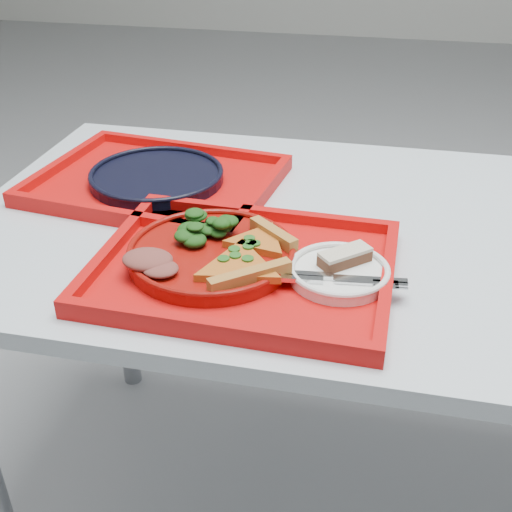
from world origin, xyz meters
name	(u,v)px	position (x,y,z in m)	size (l,w,h in m)	color
table	(410,270)	(0.00, 0.00, 0.68)	(1.60, 0.80, 0.75)	#B3BFC9
tray_main	(244,271)	(-0.26, -0.19, 0.76)	(0.45, 0.35, 0.01)	#BE0B0A
tray_far	(157,184)	(-0.50, 0.09, 0.76)	(0.45, 0.35, 0.01)	#BE0B0A
dinner_plate	(211,255)	(-0.31, -0.18, 0.77)	(0.26, 0.26, 0.02)	maroon
side_plate	(339,274)	(-0.11, -0.19, 0.77)	(0.15, 0.15, 0.01)	white
navy_plate	(157,178)	(-0.50, 0.09, 0.77)	(0.26, 0.26, 0.02)	black
pizza_slice_a	(239,264)	(-0.26, -0.22, 0.79)	(0.15, 0.13, 0.02)	#C57320
pizza_slice_b	(259,239)	(-0.24, -0.15, 0.79)	(0.12, 0.10, 0.02)	#C57320
salad_heap	(202,222)	(-0.34, -0.13, 0.80)	(0.10, 0.09, 0.05)	black
meat_portion	(148,260)	(-0.39, -0.24, 0.79)	(0.08, 0.06, 0.02)	brown
dessert_bar	(345,257)	(-0.11, -0.17, 0.79)	(0.08, 0.08, 0.02)	#452417
knife	(343,277)	(-0.11, -0.21, 0.78)	(0.18, 0.02, 0.01)	silver
fork	(333,281)	(-0.12, -0.22, 0.78)	(0.18, 0.02, 0.01)	silver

